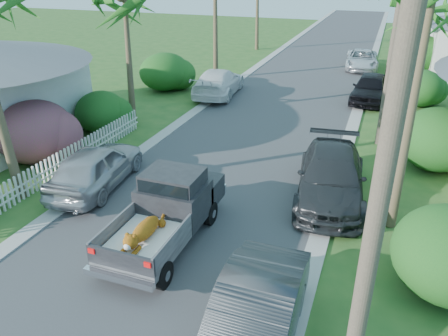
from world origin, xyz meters
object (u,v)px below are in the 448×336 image
at_px(parked_car_rf, 370,88).
at_px(parked_car_rd, 362,60).
at_px(pickup_truck, 170,207).
at_px(palm_r_b, 424,5).
at_px(parked_car_rm, 331,177).
at_px(parked_car_lf, 218,82).
at_px(parked_car_ln, 96,167).
at_px(parked_car_rn, 253,323).
at_px(utility_pole_a, 375,223).
at_px(utility_pole_b, 394,42).
at_px(utility_pole_c, 397,9).

xyz_separation_m(parked_car_rf, parked_car_rd, (-1.16, 9.05, -0.11)).
relative_size(pickup_truck, palm_r_b, 0.71).
relative_size(parked_car_rm, parked_car_rd, 1.10).
distance_m(parked_car_rd, parked_car_lf, 13.46).
bearing_deg(parked_car_rd, parked_car_ln, -111.93).
bearing_deg(parked_car_ln, parked_car_rn, 138.58).
distance_m(parked_car_lf, palm_r_b, 12.38).
distance_m(utility_pole_a, utility_pole_b, 15.00).
bearing_deg(palm_r_b, utility_pole_a, -93.37).
xyz_separation_m(parked_car_ln, utility_pole_b, (9.67, 8.17, 3.78)).
height_order(parked_car_rf, palm_r_b, palm_r_b).
height_order(parked_car_lf, utility_pole_b, utility_pole_b).
bearing_deg(parked_car_lf, parked_car_rd, -131.32).
relative_size(parked_car_rn, palm_r_b, 0.68).
relative_size(parked_car_rd, utility_pole_b, 0.57).
relative_size(pickup_truck, utility_pole_a, 0.57).
bearing_deg(palm_r_b, parked_car_rn, -100.93).
xyz_separation_m(parked_car_rf, utility_pole_c, (0.84, 8.12, 3.78)).
relative_size(parked_car_lf, utility_pole_b, 0.63).
bearing_deg(parked_car_rf, utility_pole_c, 88.09).
height_order(parked_car_lf, utility_pole_a, utility_pole_a).
bearing_deg(utility_pole_c, utility_pole_b, -90.00).
bearing_deg(parked_car_rn, utility_pole_c, 84.22).
distance_m(parked_car_rf, parked_car_ln, 17.45).
bearing_deg(pickup_truck, utility_pole_a, -40.86).
bearing_deg(pickup_truck, palm_r_b, 61.32).
height_order(parked_car_rn, parked_car_lf, parked_car_lf).
xyz_separation_m(parked_car_rm, palm_r_b, (2.40, 8.00, 5.13)).
relative_size(palm_r_b, utility_pole_a, 0.80).
relative_size(parked_car_rm, utility_pole_c, 0.63).
xyz_separation_m(parked_car_rm, parked_car_rd, (-0.60, 21.93, -0.10)).
xyz_separation_m(parked_car_lf, utility_pole_a, (9.86, -20.00, 3.78)).
xyz_separation_m(parked_car_rd, utility_pole_b, (2.00, -15.93, 3.89)).
height_order(parked_car_rn, utility_pole_a, utility_pole_a).
relative_size(parked_car_rm, palm_r_b, 0.78).
height_order(parked_car_lf, utility_pole_c, utility_pole_c).
relative_size(utility_pole_b, utility_pole_c, 1.00).
height_order(parked_car_rd, utility_pole_a, utility_pole_a).
bearing_deg(utility_pole_c, pickup_truck, -102.64).
bearing_deg(parked_car_rn, parked_car_rm, 83.70).
bearing_deg(utility_pole_c, parked_car_rf, -95.88).
xyz_separation_m(parked_car_rn, parked_car_ln, (-7.67, 5.37, 0.01)).
bearing_deg(parked_car_rm, parked_car_rn, -100.85).
bearing_deg(parked_car_rm, pickup_truck, -142.04).
distance_m(parked_car_lf, utility_pole_c, 14.54).
bearing_deg(utility_pole_b, utility_pole_a, -90.00).
xyz_separation_m(pickup_truck, parked_car_rf, (4.80, 17.01, -0.19)).
bearing_deg(parked_car_lf, parked_car_rm, 121.94).
height_order(parked_car_rf, parked_car_ln, parked_car_rf).
distance_m(parked_car_rn, utility_pole_b, 14.20).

